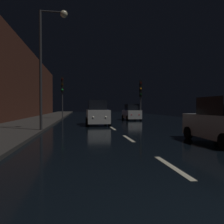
# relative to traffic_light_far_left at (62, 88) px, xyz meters

# --- Properties ---
(ground) EXTENTS (25.99, 84.00, 0.02)m
(ground) POSITION_rel_traffic_light_far_left_xyz_m (4.49, -0.68, -3.86)
(ground) COLOR black
(sidewalk_left) EXTENTS (4.40, 84.00, 0.15)m
(sidewalk_left) POSITION_rel_traffic_light_far_left_xyz_m (-2.30, -0.68, -3.78)
(sidewalk_left) COLOR #33302D
(sidewalk_left) RESTS_ON ground
(building_facade_left) EXTENTS (0.80, 63.00, 9.33)m
(building_facade_left) POSITION_rel_traffic_light_far_left_xyz_m (-4.90, -4.18, 0.81)
(building_facade_left) COLOR #472319
(building_facade_left) RESTS_ON ground
(lane_centerline) EXTENTS (0.16, 21.61, 0.01)m
(lane_centerline) POSITION_rel_traffic_light_far_left_xyz_m (4.49, -13.55, -3.85)
(lane_centerline) COLOR beige
(lane_centerline) RESTS_ON ground
(traffic_light_far_left) EXTENTS (0.32, 0.46, 5.26)m
(traffic_light_far_left) POSITION_rel_traffic_light_far_left_xyz_m (0.00, 0.00, 0.00)
(traffic_light_far_left) COLOR #38383A
(traffic_light_far_left) RESTS_ON ground
(traffic_light_far_right) EXTENTS (0.37, 0.48, 4.55)m
(traffic_light_far_right) POSITION_rel_traffic_light_far_left_xyz_m (8.98, -3.57, -0.58)
(traffic_light_far_right) COLOR #38383A
(traffic_light_far_right) RESTS_ON ground
(streetlamp_overhead) EXTENTS (1.70, 0.44, 7.45)m
(streetlamp_overhead) POSITION_rel_traffic_light_far_left_xyz_m (0.25, -13.78, 1.06)
(streetlamp_overhead) COLOR #2D2D30
(streetlamp_overhead) RESTS_ON ground
(car_approaching_headlights) EXTENTS (1.94, 4.21, 2.12)m
(car_approaching_headlights) POSITION_rel_traffic_light_far_left_xyz_m (3.63, -8.80, -2.88)
(car_approaching_headlights) COLOR silver
(car_approaching_headlights) RESTS_ON ground
(car_distant_taillights) EXTENTS (1.76, 3.81, 1.92)m
(car_distant_taillights) POSITION_rel_traffic_light_far_left_xyz_m (5.74, 7.48, -2.98)
(car_distant_taillights) COLOR #141E51
(car_distant_taillights) RESTS_ON ground
(car_parked_right_near) EXTENTS (1.81, 3.92, 1.98)m
(car_parked_right_near) POSITION_rel_traffic_light_far_left_xyz_m (8.19, -18.93, -2.95)
(car_parked_right_near) COLOR silver
(car_parked_right_near) RESTS_ON ground
(car_parked_right_far) EXTENTS (1.73, 3.75, 1.89)m
(car_parked_right_far) POSITION_rel_traffic_light_far_left_xyz_m (8.19, -2.40, -2.99)
(car_parked_right_far) COLOR silver
(car_parked_right_far) RESTS_ON ground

